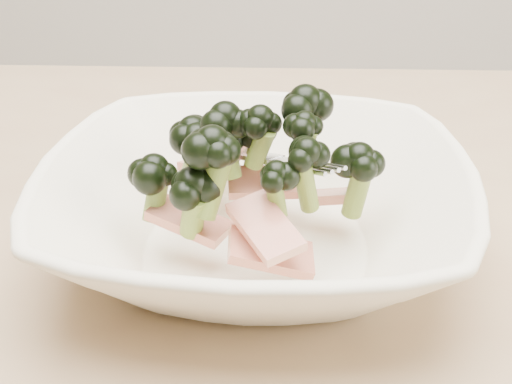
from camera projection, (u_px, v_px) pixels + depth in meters
dining_table at (219, 321)px, 0.61m from camera, size 1.20×0.80×0.75m
broccoli_dish at (255, 203)px, 0.50m from camera, size 0.31×0.31×0.12m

